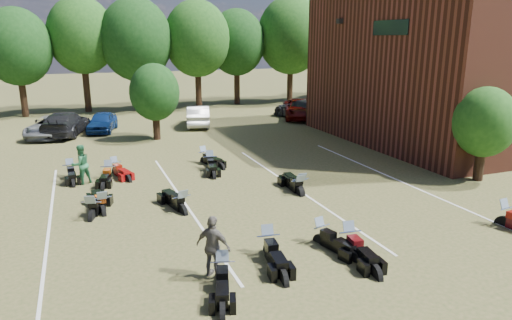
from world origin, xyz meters
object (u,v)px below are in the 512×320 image
car_4 (102,122)px  motorcycle_3 (321,243)px  person_green (81,164)px  person_grey (213,247)px

car_4 → motorcycle_3: bearing=-60.9°
motorcycle_3 → person_green: bearing=113.4°
car_4 → person_grey: size_ratio=2.27×
person_green → person_grey: bearing=80.4°
person_grey → person_green: bearing=-26.6°
car_4 → motorcycle_3: 22.59m
person_grey → motorcycle_3: 4.00m
car_4 → person_grey: person_grey is taller
person_grey → car_4: bearing=-39.9°
person_green → motorcycle_3: size_ratio=0.85×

